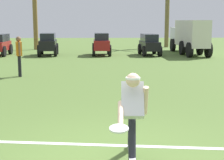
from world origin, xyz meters
TOP-DOWN VIEW (x-y plane):
  - field_line_paint at (0.00, 0.71)m, footprint 22.39×2.95m
  - frisbee_thrower at (0.34, 0.08)m, footprint 0.51×1.12m
  - frisbee_in_flight at (0.09, -0.70)m, footprint 0.28×0.28m
  - teammate_near_sideline at (-3.28, 8.40)m, footprint 0.30×0.49m
  - parked_car_slot_b at (-3.40, 16.86)m, footprint 1.31×2.41m
  - parked_car_slot_c at (-0.04, 16.86)m, footprint 1.20×2.37m
  - parked_car_slot_d at (3.01, 16.75)m, footprint 1.26×2.45m
  - box_truck at (5.73, 17.51)m, footprint 1.51×5.93m
  - palm_tree_left_of_centre at (5.44, 23.62)m, footprint 3.45×3.21m

SIDE VIEW (x-z plane):
  - field_line_paint at x=0.00m, z-range 0.00..0.01m
  - parked_car_slot_d at x=3.01m, z-range 0.05..1.39m
  - parked_car_slot_b at x=-3.40m, z-range 0.04..1.44m
  - parked_car_slot_c at x=-0.04m, z-range 0.04..1.44m
  - frisbee_in_flight at x=0.09m, z-range 0.73..0.79m
  - frisbee_thrower at x=0.34m, z-range 0.09..1.48m
  - teammate_near_sideline at x=-3.28m, z-range 0.16..1.72m
  - box_truck at x=5.73m, z-range 0.13..2.33m
  - palm_tree_left_of_centre at x=5.44m, z-range 0.57..6.47m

